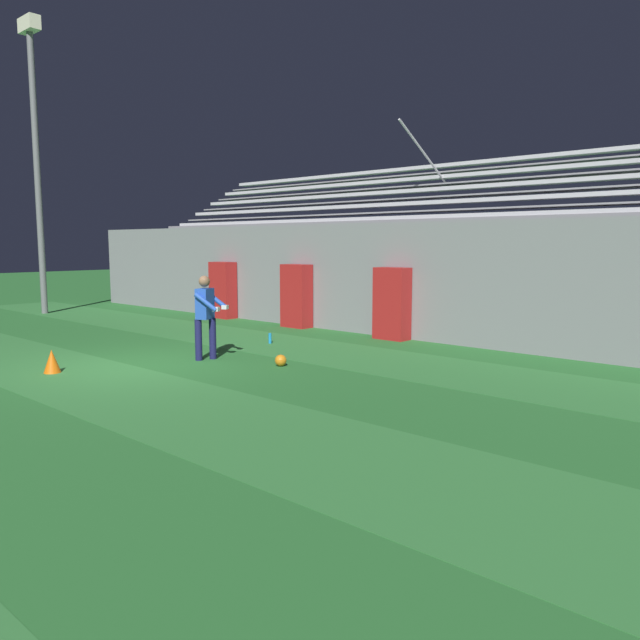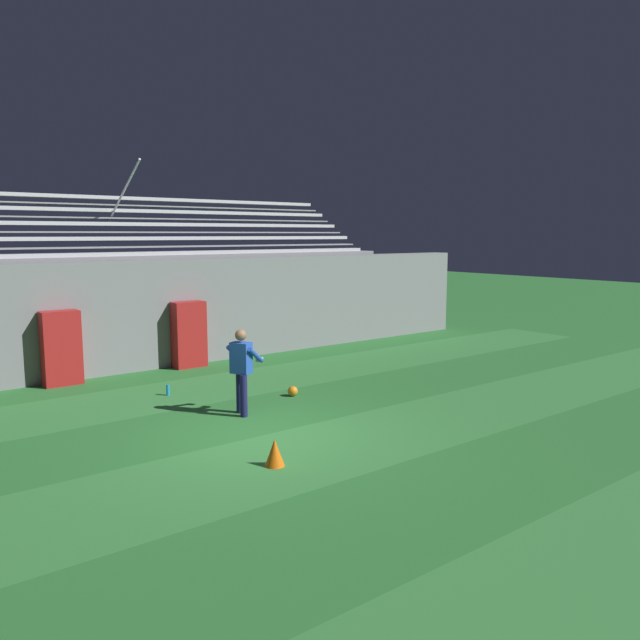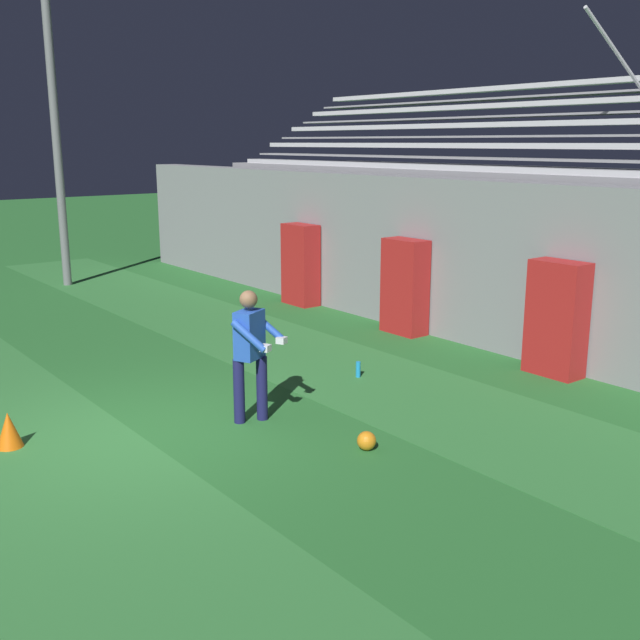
{
  "view_description": "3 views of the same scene",
  "coord_description": "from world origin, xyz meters",
  "px_view_note": "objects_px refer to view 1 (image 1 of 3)",
  "views": [
    {
      "loc": [
        10.34,
        -6.19,
        2.31
      ],
      "look_at": [
        2.1,
        2.84,
        0.79
      ],
      "focal_mm": 35.0,
      "sensor_mm": 36.0,
      "label": 1
    },
    {
      "loc": [
        -5.55,
        -8.87,
        3.47
      ],
      "look_at": [
        2.06,
        0.94,
        1.75
      ],
      "focal_mm": 35.0,
      "sensor_mm": 36.0,
      "label": 2
    },
    {
      "loc": [
        7.95,
        -3.47,
        3.41
      ],
      "look_at": [
        0.17,
        2.61,
        1.06
      ],
      "focal_mm": 42.0,
      "sensor_mm": 36.0,
      "label": 3
    }
  ],
  "objects_px": {
    "floodlight_pole": "(35,134)",
    "soccer_ball": "(281,360)",
    "water_bottle": "(270,338)",
    "padding_pillar_gate_right": "(392,304)",
    "padding_pillar_gate_left": "(296,296)",
    "traffic_cone": "(52,361)",
    "goalkeeper": "(206,312)",
    "padding_pillar_far_left": "(223,290)"
  },
  "relations": [
    {
      "from": "floodlight_pole",
      "to": "traffic_cone",
      "type": "distance_m",
      "value": 11.78
    },
    {
      "from": "traffic_cone",
      "to": "water_bottle",
      "type": "distance_m",
      "value": 4.9
    },
    {
      "from": "padding_pillar_gate_left",
      "to": "padding_pillar_gate_right",
      "type": "distance_m",
      "value": 3.21
    },
    {
      "from": "padding_pillar_far_left",
      "to": "goalkeeper",
      "type": "bearing_deg",
      "value": -41.58
    },
    {
      "from": "soccer_ball",
      "to": "water_bottle",
      "type": "xyz_separation_m",
      "value": [
        -2.11,
        1.7,
        0.01
      ]
    },
    {
      "from": "padding_pillar_gate_right",
      "to": "padding_pillar_far_left",
      "type": "distance_m",
      "value": 6.39
    },
    {
      "from": "padding_pillar_gate_right",
      "to": "floodlight_pole",
      "type": "xyz_separation_m",
      "value": [
        -11.71,
        -3.18,
        4.9
      ]
    },
    {
      "from": "goalkeeper",
      "to": "water_bottle",
      "type": "xyz_separation_m",
      "value": [
        -0.54,
        2.22,
        -0.83
      ]
    },
    {
      "from": "padding_pillar_far_left",
      "to": "water_bottle",
      "type": "bearing_deg",
      "value": -27.24
    },
    {
      "from": "goalkeeper",
      "to": "water_bottle",
      "type": "height_order",
      "value": "goalkeeper"
    },
    {
      "from": "water_bottle",
      "to": "traffic_cone",
      "type": "bearing_deg",
      "value": -95.56
    },
    {
      "from": "padding_pillar_gate_right",
      "to": "water_bottle",
      "type": "distance_m",
      "value": 3.04
    },
    {
      "from": "padding_pillar_gate_left",
      "to": "padding_pillar_gate_right",
      "type": "height_order",
      "value": "same"
    },
    {
      "from": "padding_pillar_gate_right",
      "to": "soccer_ball",
      "type": "xyz_separation_m",
      "value": [
        0.41,
        -4.11,
        -0.75
      ]
    },
    {
      "from": "floodlight_pole",
      "to": "water_bottle",
      "type": "xyz_separation_m",
      "value": [
        10.01,
        0.77,
        -5.64
      ]
    },
    {
      "from": "soccer_ball",
      "to": "floodlight_pole",
      "type": "bearing_deg",
      "value": 175.61
    },
    {
      "from": "padding_pillar_gate_left",
      "to": "water_bottle",
      "type": "height_order",
      "value": "padding_pillar_gate_left"
    },
    {
      "from": "padding_pillar_gate_left",
      "to": "goalkeeper",
      "type": "relative_size",
      "value": 1.03
    },
    {
      "from": "soccer_ball",
      "to": "water_bottle",
      "type": "distance_m",
      "value": 2.71
    },
    {
      "from": "padding_pillar_gate_right",
      "to": "water_bottle",
      "type": "xyz_separation_m",
      "value": [
        -1.7,
        -2.41,
        -0.74
      ]
    },
    {
      "from": "floodlight_pole",
      "to": "water_bottle",
      "type": "relative_size",
      "value": 38.71
    },
    {
      "from": "soccer_ball",
      "to": "traffic_cone",
      "type": "height_order",
      "value": "traffic_cone"
    },
    {
      "from": "goalkeeper",
      "to": "soccer_ball",
      "type": "relative_size",
      "value": 7.59
    },
    {
      "from": "goalkeeper",
      "to": "floodlight_pole",
      "type": "bearing_deg",
      "value": 172.14
    },
    {
      "from": "floodlight_pole",
      "to": "traffic_cone",
      "type": "relative_size",
      "value": 22.12
    },
    {
      "from": "padding_pillar_gate_left",
      "to": "water_bottle",
      "type": "distance_m",
      "value": 2.94
    },
    {
      "from": "padding_pillar_gate_right",
      "to": "floodlight_pole",
      "type": "relative_size",
      "value": 0.19
    },
    {
      "from": "floodlight_pole",
      "to": "goalkeeper",
      "type": "xyz_separation_m",
      "value": [
        10.55,
        -1.46,
        -4.8
      ]
    },
    {
      "from": "padding_pillar_gate_right",
      "to": "padding_pillar_gate_left",
      "type": "bearing_deg",
      "value": 180.0
    },
    {
      "from": "padding_pillar_gate_left",
      "to": "floodlight_pole",
      "type": "relative_size",
      "value": 0.19
    },
    {
      "from": "padding_pillar_gate_left",
      "to": "soccer_ball",
      "type": "distance_m",
      "value": 5.53
    },
    {
      "from": "padding_pillar_gate_left",
      "to": "soccer_ball",
      "type": "relative_size",
      "value": 7.85
    },
    {
      "from": "floodlight_pole",
      "to": "water_bottle",
      "type": "distance_m",
      "value": 11.52
    },
    {
      "from": "floodlight_pole",
      "to": "soccer_ball",
      "type": "relative_size",
      "value": 42.23
    },
    {
      "from": "floodlight_pole",
      "to": "traffic_cone",
      "type": "xyz_separation_m",
      "value": [
        9.54,
        -4.11,
        -5.55
      ]
    },
    {
      "from": "padding_pillar_gate_left",
      "to": "floodlight_pole",
      "type": "bearing_deg",
      "value": -159.49
    },
    {
      "from": "padding_pillar_gate_right",
      "to": "water_bottle",
      "type": "relative_size",
      "value": 7.19
    },
    {
      "from": "goalkeeper",
      "to": "traffic_cone",
      "type": "relative_size",
      "value": 3.98
    },
    {
      "from": "padding_pillar_gate_right",
      "to": "floodlight_pole",
      "type": "bearing_deg",
      "value": -164.81
    },
    {
      "from": "floodlight_pole",
      "to": "soccer_ball",
      "type": "bearing_deg",
      "value": -4.39
    },
    {
      "from": "padding_pillar_gate_left",
      "to": "water_bottle",
      "type": "bearing_deg",
      "value": -57.94
    },
    {
      "from": "padding_pillar_gate_left",
      "to": "soccer_ball",
      "type": "bearing_deg",
      "value": -48.64
    }
  ]
}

